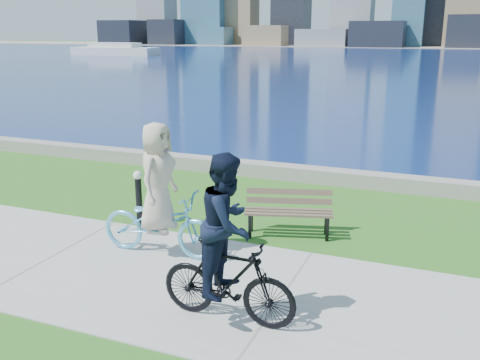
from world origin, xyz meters
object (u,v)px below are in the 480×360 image
at_px(cyclist_man, 228,253).
at_px(bollard_lamp, 139,194).
at_px(cyclist_woman, 159,207).
at_px(park_bench, 289,209).

bearing_deg(cyclist_man, bollard_lamp, 48.55).
distance_m(bollard_lamp, cyclist_man, 4.06).
relative_size(cyclist_woman, cyclist_man, 1.00).
distance_m(cyclist_woman, cyclist_man, 2.47).
bearing_deg(park_bench, bollard_lamp, 175.45).
distance_m(park_bench, cyclist_man, 3.31).
xyz_separation_m(park_bench, cyclist_woman, (-1.73, -1.72, 0.35)).
bearing_deg(bollard_lamp, cyclist_woman, -45.14).
distance_m(park_bench, cyclist_woman, 2.46).
height_order(bollard_lamp, cyclist_woman, cyclist_woman).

